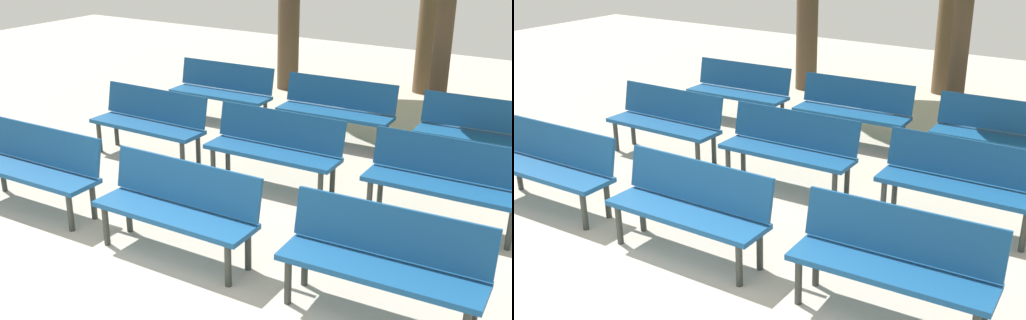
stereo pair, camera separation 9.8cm
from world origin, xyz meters
The scene contains 9 objects.
bench_r0_c0 centered at (-1.97, 1.52, 0.50)m, with size 1.62×0.53×0.87m.
bench_r0_c1 centered at (-0.06, 1.54, 0.50)m, with size 1.61×0.51×0.87m.
bench_r0_c2 centered at (1.88, 1.64, 0.50)m, with size 1.63×0.57×0.87m.
bench_r1_c0 centered at (-2.00, 3.35, 0.50)m, with size 1.60×0.50×0.87m.
bench_r1_c1 centered at (-0.14, 3.38, 0.50)m, with size 1.62×0.53×0.87m.
bench_r1_c2 centered at (1.81, 3.47, 0.50)m, with size 1.61×0.53×0.87m.
bench_r2_c0 centered at (-2.11, 5.12, 0.50)m, with size 1.62×0.55×0.87m.
bench_r2_c1 centered at (-0.21, 5.16, 0.50)m, with size 1.62×0.56×0.87m.
bench_r2_c2 centered at (1.75, 5.21, 0.50)m, with size 1.62×0.56×0.87m.
Camera 2 is at (3.44, -2.45, 2.97)m, focal length 44.56 mm.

